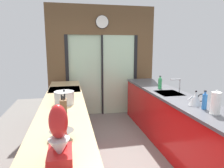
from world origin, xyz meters
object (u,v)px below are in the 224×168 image
(stand_mixer, at_px, (59,140))
(soap_bottle_near, at_px, (205,101))
(stock_pot, at_px, (64,98))
(soap_bottle_far, at_px, (160,83))
(knife_block, at_px, (63,107))
(kettle, at_px, (196,99))
(oven_range, at_px, (66,113))
(mixing_bowl, at_px, (62,134))
(paper_towel_roll, at_px, (216,103))

(stand_mixer, distance_m, soap_bottle_near, 1.99)
(stand_mixer, height_order, stock_pot, stand_mixer)
(stock_pot, distance_m, soap_bottle_far, 1.93)
(knife_block, xyz_separation_m, kettle, (1.78, 0.04, -0.00))
(soap_bottle_near, bearing_deg, stand_mixer, -153.45)
(oven_range, xyz_separation_m, knife_block, (0.02, -1.51, 0.56))
(mixing_bowl, distance_m, knife_block, 0.68)
(kettle, relative_size, paper_towel_roll, 0.89)
(stand_mixer, bearing_deg, oven_range, 90.41)
(mixing_bowl, bearing_deg, paper_towel_roll, 10.14)
(mixing_bowl, height_order, soap_bottle_far, soap_bottle_far)
(stand_mixer, relative_size, kettle, 1.57)
(mixing_bowl, distance_m, kettle, 1.92)
(oven_range, bearing_deg, kettle, -39.31)
(oven_range, relative_size, stock_pot, 3.30)
(mixing_bowl, bearing_deg, kettle, 21.93)
(stock_pot, height_order, soap_bottle_far, soap_bottle_far)
(kettle, bearing_deg, soap_bottle_near, -90.59)
(soap_bottle_near, bearing_deg, oven_range, 137.15)
(knife_block, xyz_separation_m, paper_towel_roll, (1.78, -0.36, 0.04))
(knife_block, xyz_separation_m, soap_bottle_far, (1.78, 1.19, 0.01))
(soap_bottle_near, bearing_deg, soap_bottle_far, 90.00)
(stock_pot, bearing_deg, soap_bottle_near, -19.01)
(oven_range, height_order, stand_mixer, stand_mixer)
(stock_pot, height_order, paper_towel_roll, paper_towel_roll)
(knife_block, bearing_deg, soap_bottle_near, -5.08)
(knife_block, xyz_separation_m, stand_mixer, (-0.00, -1.05, 0.07))
(soap_bottle_near, height_order, paper_towel_roll, paper_towel_roll)
(stock_pot, bearing_deg, kettle, -13.24)
(oven_range, relative_size, soap_bottle_near, 3.71)
(mixing_bowl, xyz_separation_m, kettle, (1.78, 0.72, 0.05))
(oven_range, height_order, soap_bottle_far, soap_bottle_far)
(soap_bottle_far, relative_size, paper_towel_roll, 0.84)
(oven_range, distance_m, knife_block, 1.61)
(stand_mixer, distance_m, paper_towel_roll, 1.91)
(stand_mixer, bearing_deg, paper_towel_roll, 21.04)
(mixing_bowl, distance_m, stock_pot, 1.14)
(kettle, bearing_deg, mixing_bowl, -158.07)
(mixing_bowl, xyz_separation_m, soap_bottle_far, (1.78, 1.87, 0.06))
(stand_mixer, relative_size, soap_bottle_near, 1.69)
(soap_bottle_far, bearing_deg, knife_block, -146.26)
(mixing_bowl, bearing_deg, knife_block, 90.00)
(knife_block, height_order, soap_bottle_far, knife_block)
(knife_block, xyz_separation_m, stock_pot, (-0.00, 0.46, -0.00))
(stock_pot, distance_m, paper_towel_roll, 1.96)
(paper_towel_roll, bearing_deg, soap_bottle_far, 90.00)
(stock_pot, relative_size, paper_towel_roll, 0.93)
(soap_bottle_near, relative_size, soap_bottle_far, 0.99)
(oven_range, xyz_separation_m, paper_towel_roll, (1.80, -1.87, 0.60))
(mixing_bowl, relative_size, paper_towel_roll, 0.72)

